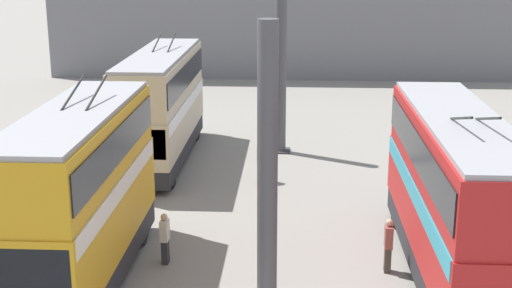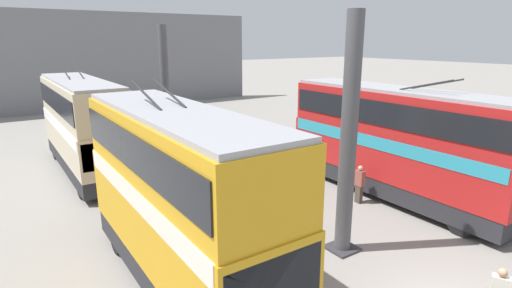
{
  "view_description": "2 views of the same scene",
  "coord_description": "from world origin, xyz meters",
  "px_view_note": "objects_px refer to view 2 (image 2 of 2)",
  "views": [
    {
      "loc": [
        -13.57,
        -0.7,
        9.77
      ],
      "look_at": [
        9.7,
        0.6,
        3.27
      ],
      "focal_mm": 50.0,
      "sensor_mm": 36.0,
      "label": 1
    },
    {
      "loc": [
        -4.37,
        9.56,
        7.11
      ],
      "look_at": [
        7.69,
        1.4,
        3.3
      ],
      "focal_mm": 28.0,
      "sensor_mm": 36.0,
      "label": 2
    }
  ],
  "objects_px": {
    "bus_left_far": "(396,137)",
    "bus_right_mid": "(82,121)",
    "bus_right_near": "(178,190)",
    "person_by_left_row": "(360,183)",
    "person_aisle_midway": "(188,154)",
    "person_by_right_row": "(220,221)"
  },
  "relations": [
    {
      "from": "bus_left_far",
      "to": "person_by_right_row",
      "type": "height_order",
      "value": "bus_left_far"
    },
    {
      "from": "bus_right_near",
      "to": "bus_right_mid",
      "type": "height_order",
      "value": "bus_right_near"
    },
    {
      "from": "person_by_left_row",
      "to": "person_aisle_midway",
      "type": "bearing_deg",
      "value": 118.18
    },
    {
      "from": "bus_left_far",
      "to": "person_by_right_row",
      "type": "xyz_separation_m",
      "value": [
        0.54,
        8.83,
        -1.98
      ]
    },
    {
      "from": "bus_right_mid",
      "to": "person_by_right_row",
      "type": "relative_size",
      "value": 6.28
    },
    {
      "from": "bus_right_mid",
      "to": "person_by_left_row",
      "type": "relative_size",
      "value": 6.08
    },
    {
      "from": "bus_right_mid",
      "to": "person_aisle_midway",
      "type": "height_order",
      "value": "bus_right_mid"
    },
    {
      "from": "bus_left_far",
      "to": "bus_right_near",
      "type": "xyz_separation_m",
      "value": [
        -1.02,
        10.97,
        0.16
      ]
    },
    {
      "from": "person_aisle_midway",
      "to": "person_by_left_row",
      "type": "distance_m",
      "value": 9.65
    },
    {
      "from": "person_by_right_row",
      "to": "bus_right_mid",
      "type": "bearing_deg",
      "value": 104.73
    },
    {
      "from": "bus_left_far",
      "to": "bus_right_mid",
      "type": "relative_size",
      "value": 1.05
    },
    {
      "from": "bus_right_mid",
      "to": "person_aisle_midway",
      "type": "distance_m",
      "value": 5.93
    },
    {
      "from": "person_aisle_midway",
      "to": "person_by_left_row",
      "type": "height_order",
      "value": "person_by_left_row"
    },
    {
      "from": "bus_left_far",
      "to": "bus_right_mid",
      "type": "height_order",
      "value": "bus_right_mid"
    },
    {
      "from": "bus_right_near",
      "to": "person_aisle_midway",
      "type": "bearing_deg",
      "value": -25.78
    },
    {
      "from": "bus_right_near",
      "to": "person_by_left_row",
      "type": "distance_m",
      "value": 9.46
    },
    {
      "from": "bus_left_far",
      "to": "bus_right_near",
      "type": "height_order",
      "value": "bus_right_near"
    },
    {
      "from": "person_by_left_row",
      "to": "bus_right_mid",
      "type": "bearing_deg",
      "value": 130.24
    },
    {
      "from": "bus_left_far",
      "to": "person_by_right_row",
      "type": "relative_size",
      "value": 6.58
    },
    {
      "from": "person_aisle_midway",
      "to": "person_by_left_row",
      "type": "xyz_separation_m",
      "value": [
        -8.63,
        -4.3,
        0.02
      ]
    },
    {
      "from": "person_by_right_row",
      "to": "person_by_left_row",
      "type": "height_order",
      "value": "person_by_left_row"
    },
    {
      "from": "bus_right_near",
      "to": "person_by_left_row",
      "type": "bearing_deg",
      "value": -81.59
    }
  ]
}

